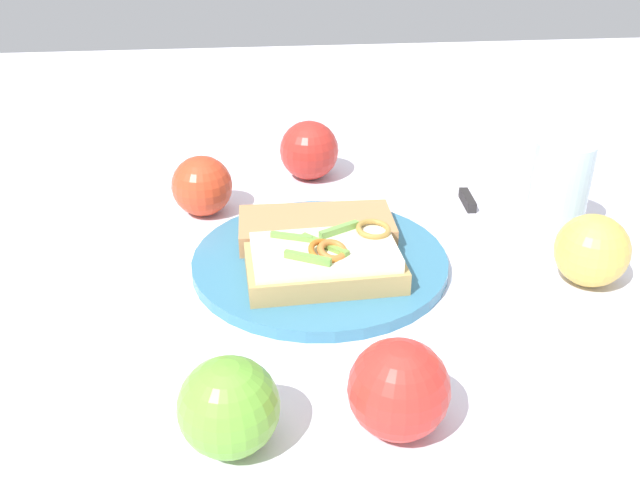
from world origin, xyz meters
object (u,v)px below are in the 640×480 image
object	(u,v)px
apple_1	(399,389)
apple_0	(229,407)
plate	(320,261)
drinking_glass	(558,191)
apple_4	(309,150)
knife	(465,196)
apple_2	(202,186)
sandwich	(327,262)
apple_3	(592,250)
bread_slice_side	(314,228)

from	to	relation	value
apple_1	apple_0	bearing A→B (deg)	2.34
plate	drinking_glass	xyz separation A→B (m)	(-0.28, -0.04, 0.05)
apple_4	knife	bearing A→B (deg)	154.89
apple_0	apple_2	xyz separation A→B (m)	(0.04, -0.40, -0.00)
sandwich	apple_3	xyz separation A→B (m)	(-0.27, 0.02, 0.01)
sandwich	knife	xyz separation A→B (m)	(-0.20, -0.19, -0.03)
plate	sandwich	xyz separation A→B (m)	(-0.00, 0.04, 0.03)
sandwich	drinking_glass	size ratio (longest dim) A/B	1.38
plate	apple_0	world-z (taller)	apple_0
knife	sandwich	bearing A→B (deg)	136.37
apple_1	apple_3	xyz separation A→B (m)	(-0.24, -0.19, -0.00)
plate	apple_4	size ratio (longest dim) A/B	3.43
plate	apple_2	xyz separation A→B (m)	(0.13, -0.14, 0.03)
apple_2	apple_3	size ratio (longest dim) A/B	0.98
apple_0	apple_1	world-z (taller)	apple_1
apple_1	drinking_glass	bearing A→B (deg)	-129.72
apple_1	apple_4	bearing A→B (deg)	-87.02
apple_0	drinking_glass	xyz separation A→B (m)	(-0.37, -0.30, 0.02)
apple_3	knife	size ratio (longest dim) A/B	0.66
apple_2	apple_3	world-z (taller)	apple_3
knife	apple_3	bearing A→B (deg)	-158.66
apple_3	drinking_glass	distance (m)	0.10
bread_slice_side	apple_3	distance (m)	0.30
apple_4	apple_3	bearing A→B (deg)	131.58
apple_2	drinking_glass	xyz separation A→B (m)	(-0.41, 0.10, 0.02)
apple_4	drinking_glass	size ratio (longest dim) A/B	0.69
plate	bread_slice_side	xyz separation A→B (m)	(0.00, -0.04, 0.02)
sandwich	apple_0	size ratio (longest dim) A/B	2.13
apple_1	apple_4	xyz separation A→B (m)	(0.03, -0.49, 0.00)
sandwich	apple_1	world-z (taller)	apple_1
apple_0	plate	bearing A→B (deg)	-110.04
apple_1	apple_2	world-z (taller)	apple_1
apple_4	drinking_glass	bearing A→B (deg)	143.22
apple_0	apple_3	bearing A→B (deg)	-151.92
apple_1	drinking_glass	xyz separation A→B (m)	(-0.24, -0.29, 0.02)
drinking_glass	apple_4	bearing A→B (deg)	-36.78
apple_1	apple_4	distance (m)	0.49
apple_0	apple_2	bearing A→B (deg)	-84.55
bread_slice_side	knife	world-z (taller)	bread_slice_side
sandwich	apple_4	size ratio (longest dim) A/B	2.01
apple_1	sandwich	bearing A→B (deg)	-81.22
bread_slice_side	apple_3	world-z (taller)	apple_3
apple_3	apple_4	size ratio (longest dim) A/B	0.94
plate	drinking_glass	bearing A→B (deg)	-171.66
plate	apple_4	distance (m)	0.24
apple_3	drinking_glass	world-z (taller)	drinking_glass
apple_4	apple_1	bearing A→B (deg)	92.98
apple_0	apple_3	distance (m)	0.42
sandwich	apple_3	size ratio (longest dim) A/B	2.14
plate	apple_3	distance (m)	0.28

